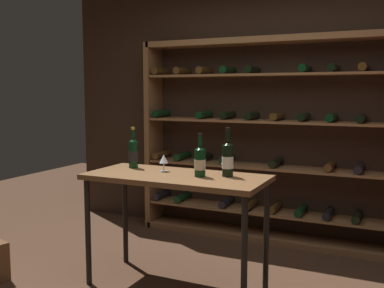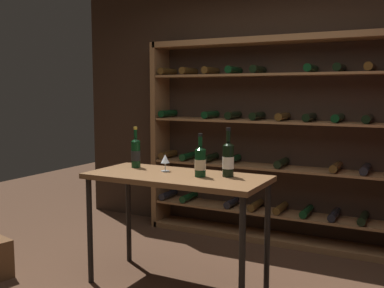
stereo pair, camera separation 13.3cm
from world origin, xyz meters
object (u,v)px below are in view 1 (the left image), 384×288
wine_bottle_red_label (228,159)px  wine_glass_stemmed_left (226,161)px  tasting_table (176,186)px  wine_bottle_black_capsule (133,153)px  wine_glass_stemmed_right (164,160)px  wine_rack (263,141)px  wine_bottle_green_slim (200,161)px

wine_bottle_red_label → wine_glass_stemmed_left: 0.12m
tasting_table → wine_bottle_black_capsule: bearing=164.3°
tasting_table → wine_glass_stemmed_right: size_ratio=10.25×
wine_bottle_red_label → wine_glass_stemmed_left: (-0.05, 0.10, -0.04)m
tasting_table → wine_bottle_black_capsule: (-0.46, 0.13, 0.22)m
tasting_table → wine_glass_stemmed_left: bearing=32.0°
wine_glass_stemmed_right → wine_bottle_red_label: bearing=2.9°
wine_bottle_black_capsule → wine_glass_stemmed_left: 0.79m
wine_rack → wine_bottle_green_slim: bearing=-93.1°
wine_bottle_black_capsule → wine_bottle_green_slim: size_ratio=1.05×
wine_bottle_black_capsule → wine_glass_stemmed_left: wine_bottle_black_capsule is taller
wine_rack → wine_bottle_red_label: bearing=-85.2°
wine_bottle_black_capsule → wine_glass_stemmed_right: size_ratio=2.52×
wine_bottle_black_capsule → wine_glass_stemmed_right: (0.31, -0.05, -0.03)m
wine_glass_stemmed_right → wine_glass_stemmed_left: bearing=14.4°
wine_bottle_black_capsule → wine_bottle_green_slim: (0.66, -0.12, -0.01)m
wine_rack → wine_bottle_black_capsule: wine_rack is taller
tasting_table → wine_bottle_red_label: size_ratio=3.78×
wine_rack → wine_bottle_red_label: 1.29m
wine_rack → wine_bottle_green_slim: size_ratio=8.09×
wine_bottle_black_capsule → wine_glass_stemmed_left: size_ratio=2.58×
wine_bottle_green_slim → wine_glass_stemmed_left: bearing=56.4°
wine_bottle_red_label → wine_glass_stemmed_right: size_ratio=2.71×
wine_bottle_black_capsule → wine_glass_stemmed_right: 0.32m
tasting_table → wine_glass_stemmed_right: wine_glass_stemmed_right is taller
wine_bottle_red_label → wine_bottle_green_slim: 0.21m
tasting_table → wine_glass_stemmed_left: wine_glass_stemmed_left is taller
wine_bottle_black_capsule → wine_bottle_green_slim: bearing=-10.3°
tasting_table → wine_bottle_red_label: (0.38, 0.11, 0.22)m
tasting_table → wine_glass_stemmed_right: (-0.15, 0.08, 0.18)m
tasting_table → wine_bottle_green_slim: bearing=2.8°
wine_rack → wine_glass_stemmed_left: size_ratio=19.84×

